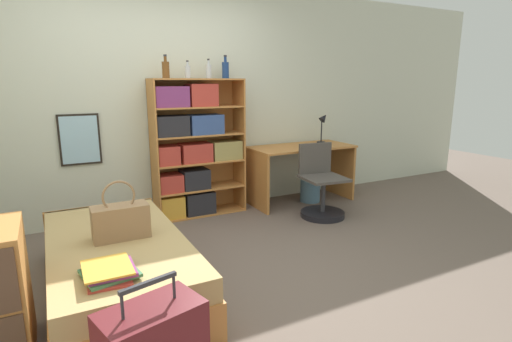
% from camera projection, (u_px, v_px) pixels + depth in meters
% --- Properties ---
extents(ground_plane, '(14.00, 14.00, 0.00)m').
position_uv_depth(ground_plane, '(214.00, 270.00, 3.28)').
color(ground_plane, '#66564C').
extents(wall_back, '(10.00, 0.09, 2.60)m').
position_uv_depth(wall_back, '(155.00, 101.00, 4.41)').
color(wall_back, beige).
rests_on(wall_back, ground_plane).
extents(bed, '(0.93, 1.81, 0.42)m').
position_uv_depth(bed, '(118.00, 265.00, 2.91)').
color(bed, '#B77538').
rests_on(bed, ground_plane).
extents(handbag, '(0.39, 0.18, 0.42)m').
position_uv_depth(handbag, '(121.00, 220.00, 2.84)').
color(handbag, '#93704C').
rests_on(handbag, bed).
extents(book_stack_on_bed, '(0.33, 0.33, 0.07)m').
position_uv_depth(book_stack_on_bed, '(110.00, 272.00, 2.28)').
color(book_stack_on_bed, '#B2382D').
rests_on(book_stack_on_bed, bed).
extents(bookcase, '(1.03, 0.33, 1.55)m').
position_uv_depth(bookcase, '(192.00, 150.00, 4.49)').
color(bookcase, '#B77538').
rests_on(bookcase, ground_plane).
extents(bottle_green, '(0.08, 0.08, 0.24)m').
position_uv_depth(bottle_green, '(166.00, 69.00, 4.16)').
color(bottle_green, brown).
rests_on(bottle_green, bookcase).
extents(bottle_brown, '(0.06, 0.06, 0.19)m').
position_uv_depth(bottle_brown, '(188.00, 71.00, 4.27)').
color(bottle_brown, '#B7BCC1').
rests_on(bottle_brown, bookcase).
extents(bottle_clear, '(0.06, 0.06, 0.21)m').
position_uv_depth(bottle_clear, '(209.00, 71.00, 4.39)').
color(bottle_clear, '#B7BCC1').
rests_on(bottle_clear, bookcase).
extents(bottle_blue, '(0.08, 0.08, 0.26)m').
position_uv_depth(bottle_blue, '(225.00, 70.00, 4.52)').
color(bottle_blue, navy).
rests_on(bottle_blue, bookcase).
extents(desk, '(1.31, 0.61, 0.72)m').
position_uv_depth(desk, '(301.00, 162.00, 5.05)').
color(desk, '#B77538').
rests_on(desk, ground_plane).
extents(desk_lamp, '(0.16, 0.11, 0.40)m').
position_uv_depth(desk_lamp, '(323.00, 123.00, 5.22)').
color(desk_lamp, black).
rests_on(desk_lamp, desk).
extents(desk_chair, '(0.50, 0.51, 0.82)m').
position_uv_depth(desk_chair, '(321.00, 194.00, 4.56)').
color(desk_chair, black).
rests_on(desk_chair, ground_plane).
extents(waste_bin, '(0.25, 0.25, 0.29)m').
position_uv_depth(waste_bin, '(310.00, 190.00, 5.13)').
color(waste_bin, slate).
rests_on(waste_bin, ground_plane).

